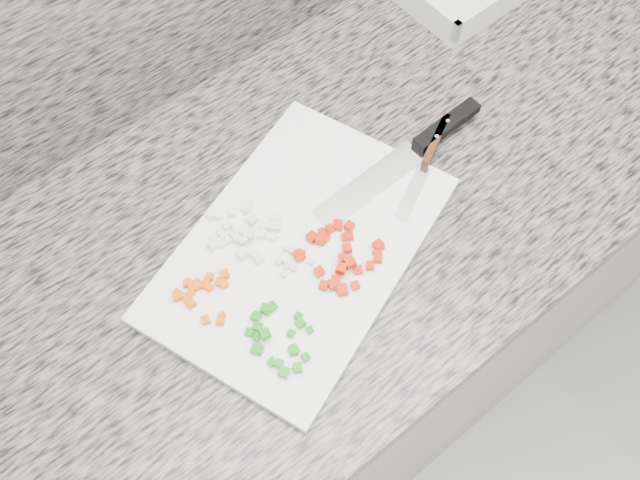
{
  "coord_description": "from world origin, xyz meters",
  "views": [
    {
      "loc": [
        -0.38,
        1.01,
        1.77
      ],
      "look_at": [
        -0.09,
        1.37,
        0.93
      ],
      "focal_mm": 40.0,
      "sensor_mm": 36.0,
      "label": 1
    }
  ],
  "objects": [
    {
      "name": "garlic_pile",
      "position": [
        -0.13,
        1.38,
        0.92
      ],
      "size": [
        0.05,
        0.05,
        0.01
      ],
      "color": "beige",
      "rests_on": "cutting_board"
    },
    {
      "name": "green_pepper_pile",
      "position": [
        -0.22,
        1.31,
        0.92
      ],
      "size": [
        0.08,
        0.1,
        0.02
      ],
      "color": "#117D0B",
      "rests_on": "cutting_board"
    },
    {
      "name": "paring_knife",
      "position": [
        0.13,
        1.39,
        0.92
      ],
      "size": [
        0.18,
        0.1,
        0.02
      ],
      "rotation": [
        0.0,
        0.0,
        0.47
      ],
      "color": "silver",
      "rests_on": "cutting_board"
    },
    {
      "name": "cutting_board",
      "position": [
        -0.11,
        1.39,
        0.91
      ],
      "size": [
        0.49,
        0.41,
        0.01
      ],
      "primitive_type": "cube",
      "rotation": [
        0.0,
        0.0,
        0.35
      ],
      "color": "white",
      "rests_on": "countertop"
    },
    {
      "name": "chef_knife",
      "position": [
        0.13,
        1.41,
        0.92
      ],
      "size": [
        0.31,
        0.05,
        0.02
      ],
      "rotation": [
        0.0,
        0.0,
        0.03
      ],
      "color": "silver",
      "rests_on": "cutting_board"
    },
    {
      "name": "cabinet",
      "position": [
        0.0,
        1.44,
        0.43
      ],
      "size": [
        3.92,
        0.62,
        0.86
      ],
      "primitive_type": "cube",
      "color": "silver",
      "rests_on": "ground"
    },
    {
      "name": "carrot_pile",
      "position": [
        -0.25,
        1.42,
        0.92
      ],
      "size": [
        0.08,
        0.09,
        0.01
      ],
      "color": "#F85A05",
      "rests_on": "cutting_board"
    },
    {
      "name": "onion_pile",
      "position": [
        -0.16,
        1.46,
        0.92
      ],
      "size": [
        0.11,
        0.11,
        0.02
      ],
      "color": "silver",
      "rests_on": "cutting_board"
    },
    {
      "name": "countertop",
      "position": [
        0.0,
        1.44,
        0.88
      ],
      "size": [
        3.96,
        0.64,
        0.04
      ],
      "primitive_type": "cube",
      "color": "#6A655D",
      "rests_on": "cabinet"
    },
    {
      "name": "red_pepper_pile",
      "position": [
        -0.08,
        1.34,
        0.92
      ],
      "size": [
        0.11,
        0.11,
        0.02
      ],
      "color": "red",
      "rests_on": "cutting_board"
    }
  ]
}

